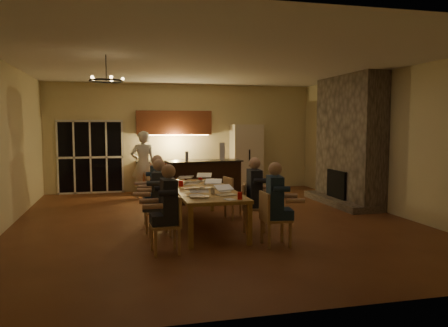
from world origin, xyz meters
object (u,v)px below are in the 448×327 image
Objects in this scene: chair_left_near at (165,225)px; laptop_a at (200,191)px; bar_island at (204,181)px; bar_blender at (222,151)px; chair_right_far at (237,198)px; can_cola at (186,177)px; refrigerator at (246,157)px; redcup_far at (200,177)px; plate_left at (196,195)px; dining_table at (203,208)px; mug_front at (202,189)px; chair_right_mid at (255,207)px; redcup_mid at (181,183)px; chair_left_mid at (158,211)px; can_silver at (213,191)px; laptop_d at (213,182)px; bar_bottle at (187,156)px; redcup_near at (240,196)px; mug_back at (178,182)px; person_left_mid at (159,197)px; standing_person at (143,164)px; laptop_c at (190,183)px; person_left_far at (158,189)px; chandelier at (106,81)px; plate_near at (225,191)px; laptop_f at (204,176)px; mug_mid at (205,182)px; person_left_near at (169,208)px; chair_right_near at (276,219)px; chair_left_far at (154,201)px; person_right_near at (275,204)px; laptop_e at (184,177)px; laptop_b at (227,189)px.

laptop_a is at bearing 129.21° from chair_left_near.
bar_island is 0.90m from bar_blender.
chair_right_far is 1.34m from can_cola.
redcup_far is (-2.01, -3.10, -0.19)m from refrigerator.
dining_table is at bearing 71.16° from plate_left.
chair_right_mid is at bearing -6.52° from mug_front.
redcup_mid is (-0.13, 1.39, -0.05)m from laptop_a.
chair_left_mid is at bearing 110.13° from chair_right_far.
can_silver is (-0.84, -0.16, 0.37)m from chair_right_mid.
can_cola is at bearing 120.29° from laptop_d.
bar_bottle is at bearing -137.80° from refrigerator.
redcup_near reaches higher than plate_left.
person_left_mid is at bearing -112.51° from mug_back.
chair_right_far is 3.70m from standing_person.
chair_left_mid is at bearing 19.15° from laptop_c.
bar_island is at bearing -3.37° from chair_right_far.
redcup_far is at bearing 123.23° from person_left_far.
chandelier reaches higher than mug_back.
bar_bottle is at bearing 162.54° from chair_left_near.
laptop_f is at bearing 93.16° from plate_near.
mug_mid is 2.13m from bar_bottle.
person_left_near is (-1.67, -2.14, 0.24)m from chair_right_far.
chair_left_mid is 1.27m from plate_near.
mug_front is 0.42m from plate_near.
chair_right_near is at bearing 68.55° from person_left_mid.
chair_left_far is 3.71× the size of bar_bottle.
can_cola reaches higher than mug_mid.
chair_left_near is 1.51× the size of chandelier.
plate_near is at bearing 98.11° from person_left_mid.
chair_right_near is at bearing -83.26° from person_right_near.
redcup_mid is at bearing 133.46° from dining_table.
mug_back is at bearing 106.33° from can_silver.
mug_mid is at bearing -80.70° from laptop_f.
laptop_e reaches higher than mug_front.
person_right_near is at bearing 68.27° from person_left_mid.
redcup_far is at bearing 41.12° from chandelier.
person_right_near is at bearing -24.48° from redcup_near.
laptop_b is (0.25, -0.89, 0.49)m from dining_table.
bar_island is at bearing 52.04° from chandelier.
laptop_f is at bearing 109.77° from person_left_far.
laptop_a is at bearing -105.19° from mug_front.
chair_right_near is at bearing -61.13° from plate_near.
person_left_mid reaches higher than redcup_far.
chair_right_far is 3.47× the size of plate_left.
bar_island reaches higher than plate_near.
person_left_far is 2.28m from redcup_near.
laptop_a is at bearing -95.26° from bar_bottle.
chair_left_far reaches higher than mug_mid.
chair_right_near is 8.90× the size of mug_back.
laptop_e is 2.67× the size of can_silver.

